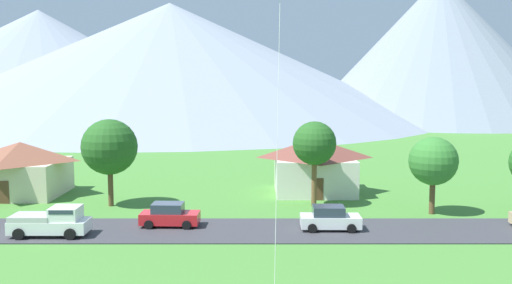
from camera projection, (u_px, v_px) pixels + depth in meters
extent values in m
cube|color=#38383D|center=(231.00, 230.00, 38.88)|extent=(160.00, 6.55, 0.08)
cone|color=gray|center=(39.00, 63.00, 171.95)|extent=(118.18, 118.18, 32.70)
cone|color=gray|center=(169.00, 62.00, 148.89)|extent=(138.83, 138.83, 31.50)
cone|color=gray|center=(437.00, 50.00, 145.59)|extent=(71.13, 71.13, 37.87)
cube|color=beige|center=(20.00, 178.00, 50.96)|extent=(7.37, 7.28, 3.20)
pyramid|color=brown|center=(19.00, 152.00, 50.69)|extent=(7.96, 7.87, 1.76)
cube|color=brown|center=(2.00, 192.00, 47.39)|extent=(0.90, 0.06, 2.00)
cube|color=silver|center=(313.00, 175.00, 52.15)|extent=(7.29, 6.86, 3.36)
pyramid|color=brown|center=(313.00, 148.00, 51.87)|extent=(7.87, 7.40, 1.85)
cube|color=brown|center=(317.00, 189.00, 48.80)|extent=(0.90, 0.06, 2.00)
cylinder|color=brown|center=(109.00, 187.00, 46.54)|extent=(0.44, 0.44, 3.29)
sphere|color=#23561E|center=(108.00, 147.00, 46.18)|extent=(4.68, 4.68, 4.68)
cylinder|color=brown|center=(431.00, 196.00, 43.81)|extent=(0.44, 0.44, 2.82)
sphere|color=#33752D|center=(432.00, 161.00, 43.50)|extent=(3.83, 3.83, 3.83)
cylinder|color=brown|center=(313.00, 183.00, 46.38)|extent=(0.44, 0.44, 4.00)
sphere|color=#23561E|center=(313.00, 143.00, 46.01)|extent=(3.66, 3.66, 3.66)
cube|color=white|center=(329.00, 221.00, 38.92)|extent=(4.22, 1.86, 0.80)
cube|color=#2D3847|center=(327.00, 211.00, 38.85)|extent=(2.22, 1.61, 0.68)
cylinder|color=black|center=(346.00, 222.00, 39.85)|extent=(0.64, 0.25, 0.64)
cylinder|color=black|center=(350.00, 228.00, 38.02)|extent=(0.64, 0.25, 0.64)
cylinder|color=black|center=(309.00, 222.00, 39.88)|extent=(0.64, 0.25, 0.64)
cylinder|color=black|center=(311.00, 228.00, 38.06)|extent=(0.64, 0.25, 0.64)
cube|color=red|center=(169.00, 218.00, 39.85)|extent=(4.26, 1.95, 0.80)
cube|color=#2D3847|center=(167.00, 208.00, 39.77)|extent=(2.26, 1.66, 0.68)
cylinder|color=black|center=(189.00, 219.00, 40.74)|extent=(0.65, 0.26, 0.64)
cylinder|color=black|center=(185.00, 225.00, 38.92)|extent=(0.65, 0.26, 0.64)
cylinder|color=black|center=(153.00, 218.00, 40.84)|extent=(0.65, 0.26, 0.64)
cylinder|color=black|center=(147.00, 225.00, 39.01)|extent=(0.65, 0.26, 0.64)
cube|color=white|center=(48.00, 226.00, 37.33)|extent=(5.20, 2.00, 0.84)
cube|color=white|center=(64.00, 213.00, 37.24)|extent=(1.90, 1.84, 0.90)
cube|color=#2D3847|center=(64.00, 209.00, 37.21)|extent=(1.62, 1.88, 0.28)
cube|color=#B7B7B7|center=(31.00, 217.00, 37.26)|extent=(2.70, 1.96, 0.36)
cylinder|color=black|center=(79.00, 226.00, 38.38)|extent=(0.76, 0.28, 0.76)
cylinder|color=black|center=(69.00, 234.00, 36.35)|extent=(0.76, 0.28, 0.76)
cylinder|color=black|center=(30.00, 226.00, 38.37)|extent=(0.76, 0.28, 0.76)
cylinder|color=black|center=(17.00, 234.00, 36.34)|extent=(0.76, 0.28, 0.76)
cylinder|color=silver|center=(276.00, 130.00, 20.77)|extent=(0.38, 3.72, 14.19)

